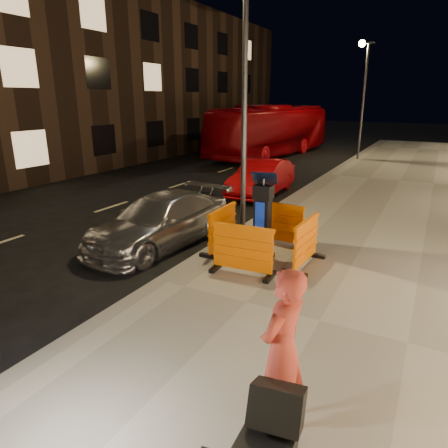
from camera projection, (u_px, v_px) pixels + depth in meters
The scene contains 14 objects.
ground_plane at pixel (162, 288), 7.51m from camera, with size 120.00×120.00×0.00m, color black.
sidewalk at pixel (319, 325), 6.13m from camera, with size 6.00×60.00×0.15m, color gray.
kerb at pixel (161, 284), 7.48m from camera, with size 0.30×60.00×0.15m, color slate.
parking_kiosk at pixel (263, 218), 8.30m from camera, with size 0.55×0.55×1.76m, color black.
barrier_front at pixel (243, 250), 7.61m from camera, with size 1.26×0.52×0.98m, color #F76B00.
barrier_back at pixel (278, 224), 9.21m from camera, with size 1.26×0.52×0.98m, color #F76B00.
barrier_kerbside at pixel (222, 229), 8.84m from camera, with size 1.26×0.52×0.98m, color #F76B00.
barrier_bldgside at pixel (306, 243), 7.99m from camera, with size 1.26×0.52×0.98m, color #F76B00.
car_silver at pixel (162, 244), 9.73m from camera, with size 1.69×4.17×1.21m, color #B2B2B7.
car_red at pixel (262, 194), 14.81m from camera, with size 1.35×3.86×1.27m, color #A9070E.
bus_doubledecker at pixel (271, 156), 24.89m from camera, with size 2.56×10.92×3.04m, color #95040D.
man at pixel (282, 350), 3.96m from camera, with size 0.63×0.42×1.74m, color #A13226.
street_lamp_mid at pixel (244, 110), 8.97m from camera, with size 0.12×0.12×6.00m, color #3F3F44.
street_lamp_far at pixel (363, 103), 21.59m from camera, with size 0.12×0.12×6.00m, color #3F3F44.
Camera 1 is at (4.24, -5.44, 3.40)m, focal length 32.00 mm.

